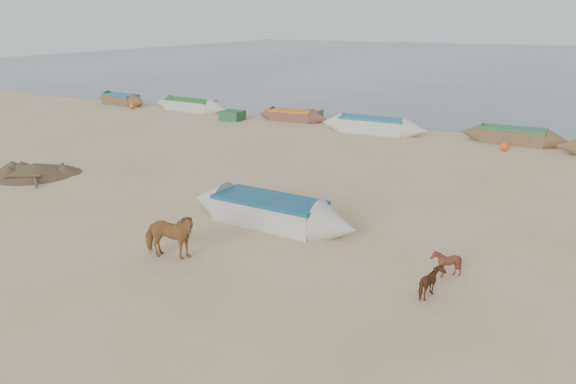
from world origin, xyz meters
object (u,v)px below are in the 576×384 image
at_px(near_canoe, 269,211).
at_px(calf_front, 446,263).
at_px(cow_adult, 169,236).
at_px(calf_right, 432,283).

bearing_deg(near_canoe, calf_front, -8.08).
bearing_deg(cow_adult, near_canoe, -31.65).
relative_size(cow_adult, calf_front, 2.12).
xyz_separation_m(cow_adult, calf_front, (7.09, 2.48, -0.30)).
bearing_deg(cow_adult, calf_front, -86.35).
bearing_deg(calf_right, cow_adult, 84.75).
xyz_separation_m(calf_front, near_canoe, (-6.02, 1.26, 0.06)).
xyz_separation_m(cow_adult, near_canoe, (1.07, 3.74, -0.23)).
xyz_separation_m(calf_right, near_canoe, (-6.00, 2.60, 0.06)).
distance_m(cow_adult, calf_right, 7.17).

